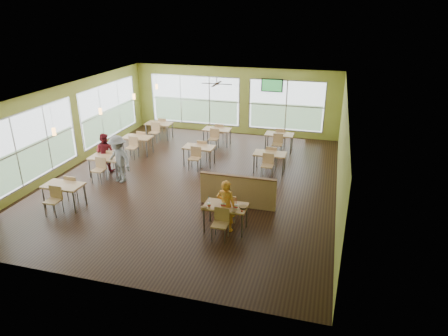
{
  "coord_description": "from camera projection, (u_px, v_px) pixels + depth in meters",
  "views": [
    {
      "loc": [
        4.57,
        -12.45,
        5.88
      ],
      "look_at": [
        1.43,
        -1.09,
        1.05
      ],
      "focal_mm": 32.0,
      "sensor_mm": 36.0,
      "label": 1
    }
  ],
  "objects": [
    {
      "name": "dining_tables",
      "position": [
        183.0,
        146.0,
        16.01
      ],
      "size": [
        6.92,
        8.72,
        0.87
      ],
      "color": "tan",
      "rests_on": "floor"
    },
    {
      "name": "wrapper_mid",
      "position": [
        225.0,
        201.0,
        11.19
      ],
      "size": [
        0.22,
        0.2,
        0.05
      ],
      "primitive_type": "ellipsoid",
      "rotation": [
        0.0,
        0.0,
        0.04
      ],
      "color": "#946E47",
      "rests_on": "main_table"
    },
    {
      "name": "wrapper_right",
      "position": [
        234.0,
        211.0,
        10.66
      ],
      "size": [
        0.15,
        0.14,
        0.03
      ],
      "primitive_type": "ellipsoid",
      "rotation": [
        0.0,
        0.0,
        0.25
      ],
      "color": "#946E47",
      "rests_on": "main_table"
    },
    {
      "name": "man_plaid",
      "position": [
        226.0,
        206.0,
        10.97
      ],
      "size": [
        0.6,
        0.44,
        1.52
      ],
      "primitive_type": "imported",
      "rotation": [
        0.0,
        0.0,
        2.99
      ],
      "color": "orange",
      "rests_on": "floor"
    },
    {
      "name": "tv_backwall",
      "position": [
        272.0,
        85.0,
        18.35
      ],
      "size": [
        1.0,
        0.07,
        0.6
      ],
      "color": "black",
      "rests_on": "wall_back"
    },
    {
      "name": "pendant_lights",
      "position": [
        117.0,
        104.0,
        14.92
      ],
      "size": [
        0.11,
        7.31,
        0.86
      ],
      "color": "#2D2119",
      "rests_on": "ceiling"
    },
    {
      "name": "ketchup_cup",
      "position": [
        242.0,
        211.0,
        10.68
      ],
      "size": [
        0.06,
        0.06,
        0.02
      ],
      "primitive_type": "cylinder",
      "color": "#B13113",
      "rests_on": "main_table"
    },
    {
      "name": "ceiling_fan",
      "position": [
        217.0,
        84.0,
        16.02
      ],
      "size": [
        1.25,
        1.25,
        0.29
      ],
      "color": "#2D2119",
      "rests_on": "ceiling"
    },
    {
      "name": "room",
      "position": [
        193.0,
        138.0,
        13.85
      ],
      "size": [
        12.0,
        12.04,
        3.2
      ],
      "color": "black",
      "rests_on": "ground"
    },
    {
      "name": "patron_maroon",
      "position": [
        105.0,
        152.0,
        15.04
      ],
      "size": [
        0.74,
        0.59,
        1.47
      ],
      "primitive_type": "imported",
      "rotation": [
        0.0,
        0.0,
        3.18
      ],
      "color": "maroon",
      "rests_on": "floor"
    },
    {
      "name": "cup_red_far",
      "position": [
        236.0,
        207.0,
        10.78
      ],
      "size": [
        0.1,
        0.1,
        0.38
      ],
      "color": "white",
      "rests_on": "main_table"
    },
    {
      "name": "cup_yellow",
      "position": [
        222.0,
        205.0,
        10.91
      ],
      "size": [
        0.09,
        0.09,
        0.31
      ],
      "color": "white",
      "rests_on": "main_table"
    },
    {
      "name": "cup_blue",
      "position": [
        209.0,
        205.0,
        10.87
      ],
      "size": [
        0.1,
        0.1,
        0.37
      ],
      "color": "white",
      "rests_on": "main_table"
    },
    {
      "name": "half_wall_divider",
      "position": [
        238.0,
        191.0,
        12.38
      ],
      "size": [
        2.4,
        0.14,
        1.04
      ],
      "color": "tan",
      "rests_on": "floor"
    },
    {
      "name": "window_bays",
      "position": [
        159.0,
        114.0,
        17.29
      ],
      "size": [
        9.24,
        10.24,
        2.38
      ],
      "color": "white",
      "rests_on": "room"
    },
    {
      "name": "food_basket",
      "position": [
        243.0,
        207.0,
        10.85
      ],
      "size": [
        0.24,
        0.24,
        0.05
      ],
      "color": "black",
      "rests_on": "main_table"
    },
    {
      "name": "cup_red_near",
      "position": [
        225.0,
        205.0,
        10.9
      ],
      "size": [
        0.1,
        0.1,
        0.35
      ],
      "color": "white",
      "rests_on": "main_table"
    },
    {
      "name": "patron_grey",
      "position": [
        118.0,
        159.0,
        14.01
      ],
      "size": [
        1.27,
        0.99,
        1.72
      ],
      "primitive_type": "imported",
      "rotation": [
        0.0,
        0.0,
        -0.36
      ],
      "color": "slate",
      "rests_on": "floor"
    },
    {
      "name": "wrapper_left",
      "position": [
        204.0,
        207.0,
        10.86
      ],
      "size": [
        0.21,
        0.2,
        0.04
      ],
      "primitive_type": "ellipsoid",
      "rotation": [
        0.0,
        0.0,
        -0.23
      ],
      "color": "#946E47",
      "rests_on": "main_table"
    },
    {
      "name": "main_table",
      "position": [
        225.0,
        209.0,
        11.05
      ],
      "size": [
        1.22,
        1.52,
        0.87
      ],
      "color": "tan",
      "rests_on": "floor"
    }
  ]
}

